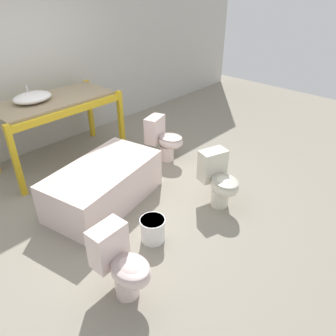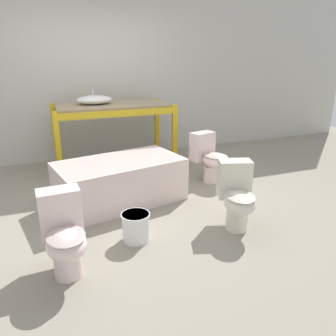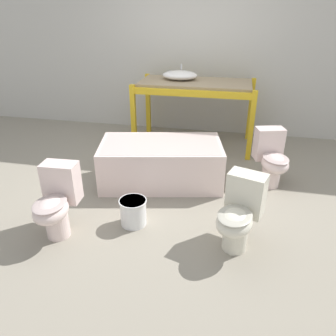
% 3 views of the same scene
% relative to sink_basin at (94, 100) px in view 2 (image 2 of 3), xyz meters
% --- Properties ---
extents(ground_plane, '(12.00, 12.00, 0.00)m').
position_rel_sink_basin_xyz_m(ground_plane, '(0.07, -1.30, -1.07)').
color(ground_plane, gray).
extents(warehouse_wall_rear, '(10.80, 0.08, 3.20)m').
position_rel_sink_basin_xyz_m(warehouse_wall_rear, '(0.07, 0.63, 0.53)').
color(warehouse_wall_rear, beige).
rests_on(warehouse_wall_rear, ground_plane).
extents(shelving_rack, '(1.79, 0.91, 1.00)m').
position_rel_sink_basin_xyz_m(shelving_rack, '(0.25, -0.07, -0.21)').
color(shelving_rack, gold).
rests_on(shelving_rack, ground_plane).
extents(sink_basin, '(0.53, 0.40, 0.21)m').
position_rel_sink_basin_xyz_m(sink_basin, '(0.00, 0.00, 0.00)').
color(sink_basin, white).
rests_on(sink_basin, shelving_rack).
extents(bathtub_main, '(1.60, 1.07, 0.52)m').
position_rel_sink_basin_xyz_m(bathtub_main, '(0.03, -1.42, -0.77)').
color(bathtub_main, silver).
rests_on(bathtub_main, ground_plane).
extents(toilet_near, '(0.35, 0.58, 0.68)m').
position_rel_sink_basin_xyz_m(toilet_near, '(-0.71, -2.63, -0.71)').
color(toilet_near, silver).
rests_on(toilet_near, ground_plane).
extents(toilet_far, '(0.47, 0.63, 0.68)m').
position_rel_sink_basin_xyz_m(toilet_far, '(1.36, -1.19, -0.71)').
color(toilet_far, silver).
rests_on(toilet_far, ground_plane).
extents(toilet_extra, '(0.48, 0.63, 0.68)m').
position_rel_sink_basin_xyz_m(toilet_extra, '(0.99, -2.47, -0.71)').
color(toilet_extra, silver).
rests_on(toilet_extra, ground_plane).
extents(bucket_white, '(0.28, 0.28, 0.28)m').
position_rel_sink_basin_xyz_m(bucket_white, '(-0.05, -2.35, -0.92)').
color(bucket_white, white).
rests_on(bucket_white, ground_plane).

